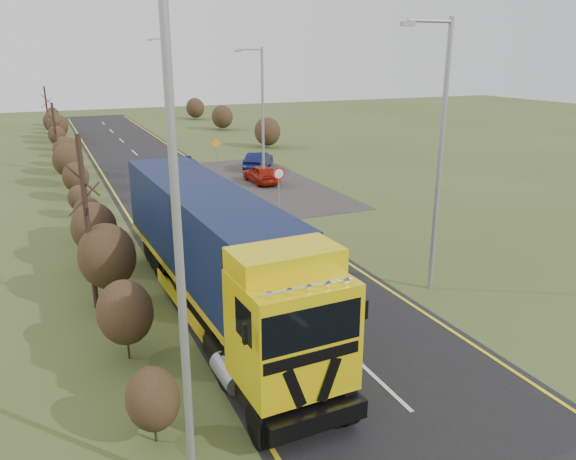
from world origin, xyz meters
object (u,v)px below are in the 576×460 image
Objects in this scene: streetlight_near at (438,148)px; car_red_hatchback at (261,174)px; lorry at (214,247)px; speed_sign at (279,180)px; car_blue_sedan at (258,161)px.

car_red_hatchback is at bearing 87.56° from streetlight_near.
speed_sign is at bearing 55.29° from lorry.
car_red_hatchback is at bearing 76.49° from speed_sign.
speed_sign reaches higher than car_blue_sedan.
car_red_hatchback is 19.96m from streetlight_near.
car_blue_sedan is (1.60, 4.67, 0.02)m from car_red_hatchback.
speed_sign is at bearing 74.47° from car_red_hatchback.
streetlight_near is at bearing -85.81° from speed_sign.
car_blue_sedan is 24.62m from streetlight_near.
car_red_hatchback is at bearing 107.23° from car_blue_sedan.
car_blue_sedan is (10.32, 22.88, -1.77)m from lorry.
streetlight_near reaches higher than car_blue_sedan.
car_blue_sedan is 12.34m from speed_sign.
streetlight_near is 3.82× the size of speed_sign.
lorry is at bearing -122.36° from speed_sign.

